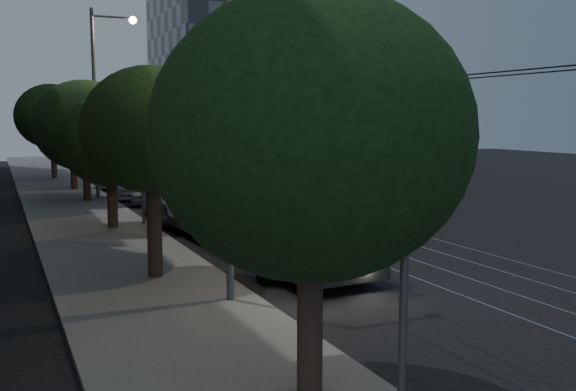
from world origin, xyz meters
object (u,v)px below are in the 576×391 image
at_px(car_white_d, 116,175).
at_px(streetlamp_far, 102,87).
at_px(car_white_a, 149,192).
at_px(car_white_c, 107,180).
at_px(pickup_silver, 183,201).
at_px(car_white_b, 130,184).
at_px(trolleybus, 254,206).
at_px(streetlamp_near, 244,49).

height_order(car_white_d, streetlamp_far, streetlamp_far).
xyz_separation_m(car_white_a, car_white_c, (-0.92, 9.11, -0.04)).
bearing_deg(pickup_silver, car_white_d, 91.60).
height_order(car_white_a, car_white_c, car_white_a).
bearing_deg(car_white_c, streetlamp_far, -89.10).
bearing_deg(car_white_b, trolleybus, -71.26).
distance_m(pickup_silver, car_white_d, 18.61).
distance_m(trolleybus, car_white_d, 27.17).
xyz_separation_m(pickup_silver, car_white_c, (-1.09, 15.65, -0.31)).
bearing_deg(car_white_d, streetlamp_near, -115.90).
bearing_deg(car_white_b, car_white_c, 111.48).
bearing_deg(car_white_c, car_white_d, 79.55).
height_order(car_white_d, streetlamp_near, streetlamp_near).
height_order(car_white_a, car_white_d, car_white_a).
bearing_deg(pickup_silver, car_white_b, 95.02).
xyz_separation_m(car_white_a, car_white_d, (0.22, 12.07, -0.03)).
bearing_deg(pickup_silver, streetlamp_far, 105.59).
bearing_deg(car_white_a, streetlamp_far, 153.19).
xyz_separation_m(pickup_silver, streetlamp_near, (-2.23, -14.21, 5.67)).
bearing_deg(trolleybus, car_white_b, 89.11).
xyz_separation_m(trolleybus, streetlamp_near, (-2.47, -5.67, 4.84)).
bearing_deg(streetlamp_near, trolleybus, 66.44).
bearing_deg(car_white_b, pickup_silver, -70.52).
distance_m(trolleybus, car_white_c, 24.25).
xyz_separation_m(car_white_d, streetlamp_near, (-2.28, -32.81, 5.97)).
relative_size(car_white_a, car_white_c, 1.03).
distance_m(pickup_silver, streetlamp_near, 15.46).
xyz_separation_m(car_white_c, streetlamp_near, (-1.14, -29.86, 5.98)).
bearing_deg(car_white_b, car_white_a, -67.29).
relative_size(car_white_a, car_white_b, 0.71).
bearing_deg(streetlamp_near, streetlamp_far, 90.00).
relative_size(trolleybus, car_white_d, 3.50).
bearing_deg(car_white_c, pickup_silver, -75.37).
relative_size(pickup_silver, streetlamp_near, 0.60).
distance_m(car_white_c, streetlamp_near, 30.47).
relative_size(car_white_c, streetlamp_far, 0.33).
distance_m(trolleybus, pickup_silver, 8.58).
distance_m(car_white_b, car_white_c, 5.65).
bearing_deg(streetlamp_far, car_white_c, 80.25).
bearing_deg(car_white_c, streetlamp_near, -81.54).
bearing_deg(trolleybus, streetlamp_far, 94.59).
relative_size(pickup_silver, car_white_a, 1.74).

